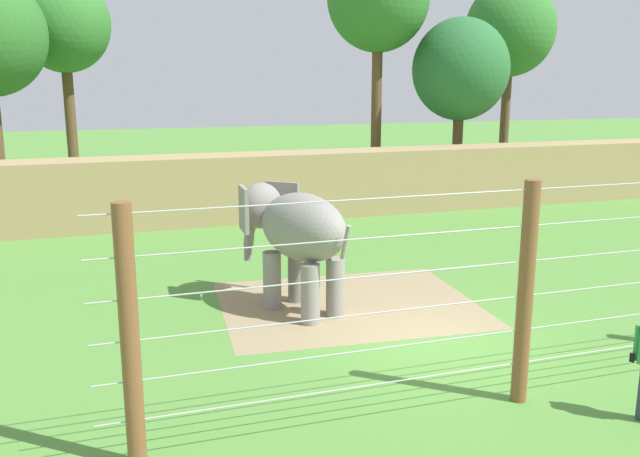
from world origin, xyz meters
TOP-DOWN VIEW (x-y plane):
  - ground_plane at (0.00, 0.00)m, footprint 120.00×120.00m
  - dirt_patch at (-0.73, 2.63)m, footprint 5.92×4.97m
  - embankment_wall at (0.00, 12.45)m, footprint 36.00×1.80m
  - elephant at (-1.93, 2.74)m, footprint 2.24×3.35m
  - enrichment_ball at (0.10, 6.98)m, footprint 0.88×0.88m
  - cable_fence at (0.06, -2.48)m, footprint 12.16×0.24m
  - tree_far_left at (8.94, 15.09)m, footprint 4.08×4.08m
  - tree_behind_wall at (12.91, 17.60)m, footprint 4.19×4.19m
  - tree_right_of_centre at (-6.87, 19.87)m, footprint 3.80×3.80m

SIDE VIEW (x-z plane):
  - ground_plane at x=0.00m, z-range 0.00..0.00m
  - dirt_patch at x=-0.73m, z-range 0.00..0.01m
  - enrichment_ball at x=0.10m, z-range 0.00..0.88m
  - embankment_wall at x=0.00m, z-range 0.00..2.34m
  - cable_fence at x=0.06m, z-range 0.01..3.49m
  - elephant at x=-1.93m, z-range 0.43..3.08m
  - tree_far_left at x=8.94m, z-range 1.56..9.02m
  - tree_right_of_centre at x=-6.87m, z-range 2.50..11.65m
  - tree_behind_wall at x=12.91m, z-range 2.45..11.86m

